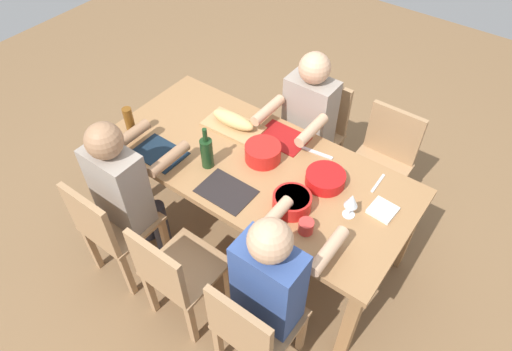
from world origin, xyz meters
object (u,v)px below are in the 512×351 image
object	(u,v)px
dining_table	(256,172)
diner_far_left	(273,281)
serving_bowl_pasta	(292,201)
chair_near_left	(383,159)
wine_glass	(352,201)
chair_near_center	(317,129)
cutting_board	(233,126)
serving_bowl_fruit	(263,152)
beer_bottle	(130,122)
cup_far_left	(306,227)
chair_far_left	(252,328)
diner_near_center	(306,120)
bread_loaf	(233,120)
napkin_stack	(383,210)
chair_far_center	(175,273)
chair_far_right	(110,227)
serving_bowl_greens	(325,178)
wine_bottle	(207,152)
diner_far_right	(126,186)

from	to	relation	value
dining_table	diner_far_left	size ratio (longest dim) A/B	1.65
dining_table	serving_bowl_pasta	distance (m)	0.43
chair_near_left	wine_glass	xyz separation A→B (m)	(-0.11, 0.79, 0.37)
chair_near_center	cutting_board	xyz separation A→B (m)	(0.33, 0.59, 0.27)
chair_near_center	serving_bowl_fruit	size ratio (longest dim) A/B	3.78
serving_bowl_fruit	serving_bowl_pasta	bearing A→B (deg)	148.42
beer_bottle	cup_far_left	xyz separation A→B (m)	(-1.33, -0.02, -0.07)
chair_far_left	diner_near_center	distance (m)	1.48
bread_loaf	wine_glass	world-z (taller)	wine_glass
serving_bowl_fruit	napkin_stack	bearing A→B (deg)	-175.89
serving_bowl_pasta	cup_far_left	size ratio (longest dim) A/B	2.61
dining_table	diner_near_center	size ratio (longest dim) A/B	1.65
napkin_stack	dining_table	bearing A→B (deg)	8.09
chair_far_center	chair_near_left	world-z (taller)	same
chair_far_left	chair_far_right	xyz separation A→B (m)	(1.09, 0.00, 0.00)
dining_table	chair_near_center	size ratio (longest dim) A/B	2.33
diner_near_center	wine_glass	xyz separation A→B (m)	(-0.66, 0.61, 0.16)
diner_far_left	chair_near_center	size ratio (longest dim) A/B	1.41
serving_bowl_greens	cup_far_left	world-z (taller)	same
serving_bowl_greens	wine_bottle	distance (m)	0.72
diner_far_left	diner_near_center	xyz separation A→B (m)	(0.54, -1.18, 0.00)
diner_far_left	cup_far_left	world-z (taller)	diner_far_left
chair_far_right	serving_bowl_pasta	bearing A→B (deg)	-146.42
serving_bowl_greens	cutting_board	bearing A→B (deg)	-5.74
serving_bowl_pasta	cup_far_left	bearing A→B (deg)	148.66
serving_bowl_greens	bread_loaf	world-z (taller)	bread_loaf
diner_far_left	cup_far_left	size ratio (longest dim) A/B	14.30
serving_bowl_greens	wine_glass	size ratio (longest dim) A/B	1.42
wine_bottle	serving_bowl_pasta	bearing A→B (deg)	-177.87
dining_table	chair_far_left	xyz separation A→B (m)	(-0.54, 0.77, -0.18)
wine_bottle	beer_bottle	size ratio (longest dim) A/B	1.32
wine_bottle	napkin_stack	bearing A→B (deg)	-163.65
serving_bowl_fruit	beer_bottle	distance (m)	0.88
chair_far_left	diner_far_left	xyz separation A→B (m)	(0.00, -0.18, 0.21)
chair_near_center	dining_table	bearing A→B (deg)	90.00
serving_bowl_pasta	chair_near_center	bearing A→B (deg)	-68.37
chair_far_left	serving_bowl_fruit	size ratio (longest dim) A/B	3.78
wine_bottle	diner_far_left	bearing A→B (deg)	152.49
chair_far_left	diner_far_left	distance (m)	0.28
dining_table	beer_bottle	distance (m)	0.87
serving_bowl_greens	bread_loaf	xyz separation A→B (m)	(0.75, -0.08, 0.02)
diner_far_right	serving_bowl_pasta	xyz separation A→B (m)	(-0.92, -0.42, 0.10)
chair_far_center	cup_far_left	bearing A→B (deg)	-135.32
diner_far_right	chair_near_center	xyz separation A→B (m)	(-0.54, -1.36, -0.21)
serving_bowl_fruit	wine_glass	distance (m)	0.65
chair_far_left	cutting_board	xyz separation A→B (m)	(0.87, -0.96, 0.27)
diner_far_left	bread_loaf	world-z (taller)	diner_far_left
wine_glass	diner_near_center	bearing A→B (deg)	-42.91
serving_bowl_greens	cup_far_left	xyz separation A→B (m)	(-0.10, 0.36, -0.01)
chair_far_left	diner_far_left	bearing A→B (deg)	-90.00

